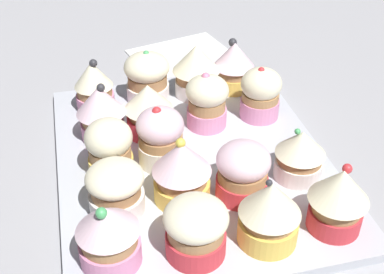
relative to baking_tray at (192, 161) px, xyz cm
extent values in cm
cube|color=#9E9EA3|center=(0.00, 0.00, -2.10)|extent=(180.00, 180.00, 3.00)
cube|color=silver|center=(0.00, 0.00, 0.00)|extent=(39.19, 32.12, 1.20)
cylinder|color=#D1333D|center=(-14.78, -11.40, 1.77)|extent=(5.50, 5.50, 2.34)
cylinder|color=#AD7F51|center=(-14.78, -11.40, 3.66)|extent=(5.00, 5.00, 1.44)
cone|color=#F4EDC6|center=(-14.78, -11.40, 6.20)|extent=(6.12, 6.12, 3.63)
sphere|color=red|center=(-14.38, -11.92, 7.86)|extent=(1.00, 1.00, 1.00)
cylinder|color=white|center=(-6.32, -11.04, 1.70)|extent=(5.52, 5.52, 2.20)
cylinder|color=#AD7F51|center=(-6.32, -11.04, 3.35)|extent=(5.13, 5.13, 1.10)
cone|color=#F4EDC6|center=(-6.32, -11.04, 5.36)|extent=(5.75, 5.75, 2.92)
sphere|color=#4CB266|center=(-5.95, -10.51, 6.72)|extent=(0.69, 0.69, 0.69)
cylinder|color=pink|center=(6.76, -11.02, 1.88)|extent=(5.25, 5.25, 2.57)
cylinder|color=#AD7F51|center=(6.76, -11.02, 3.73)|extent=(4.95, 4.95, 1.12)
ellipsoid|color=#F4EDC6|center=(6.76, -11.02, 5.56)|extent=(5.42, 5.42, 4.25)
sphere|color=red|center=(6.79, -10.85, 7.55)|extent=(0.88, 0.88, 0.88)
cylinder|color=#EFC651|center=(14.84, -9.84, 1.72)|extent=(5.54, 5.54, 2.23)
cylinder|color=#AD7F51|center=(14.84, -9.84, 3.49)|extent=(5.22, 5.22, 1.32)
cone|color=silver|center=(14.84, -9.84, 6.00)|extent=(5.98, 5.98, 3.70)
sphere|color=#333338|center=(15.36, -9.67, 7.67)|extent=(1.20, 1.20, 1.20)
cylinder|color=#EFC651|center=(-14.85, -4.12, 1.90)|extent=(6.01, 6.01, 2.60)
cylinder|color=#AD7F51|center=(-14.85, -4.12, 3.73)|extent=(5.31, 5.31, 1.05)
cone|color=#F4EDC6|center=(-14.85, -4.12, 6.09)|extent=(6.15, 6.15, 3.68)
sphere|color=#333338|center=(-14.53, -3.87, 7.83)|extent=(0.67, 0.67, 0.67)
cylinder|color=#D1333D|center=(-7.87, -3.72, 1.76)|extent=(5.78, 5.78, 2.32)
cylinder|color=#AD7F51|center=(-7.87, -3.72, 3.56)|extent=(5.40, 5.40, 1.28)
ellipsoid|color=silver|center=(-7.87, -3.72, 5.39)|extent=(5.89, 5.89, 3.96)
cylinder|color=pink|center=(6.37, -3.55, 1.84)|extent=(5.22, 5.22, 2.47)
cylinder|color=#AD7F51|center=(6.37, -3.55, 3.85)|extent=(4.81, 4.81, 1.55)
ellipsoid|color=#F4EDC6|center=(6.37, -3.55, 5.81)|extent=(5.57, 5.57, 3.95)
sphere|color=pink|center=(6.76, -3.43, 7.62)|extent=(1.13, 1.13, 1.13)
cylinder|color=white|center=(14.34, -4.10, 1.76)|extent=(6.02, 6.02, 2.32)
cylinder|color=#AD7F51|center=(14.34, -4.10, 3.68)|extent=(5.70, 5.70, 1.52)
cone|color=#F4EDC6|center=(14.34, -4.10, 6.40)|extent=(6.72, 6.72, 3.93)
cylinder|color=#D1333D|center=(-14.78, 3.24, 1.82)|extent=(5.91, 5.91, 2.44)
cylinder|color=#AD7F51|center=(-14.78, 3.24, 3.63)|extent=(5.45, 5.45, 1.18)
ellipsoid|color=#F4EDC6|center=(-14.78, 3.24, 5.24)|extent=(6.27, 6.27, 3.39)
cylinder|color=#EFC651|center=(-6.81, 2.79, 1.77)|extent=(6.17, 6.17, 2.35)
cylinder|color=#AD7F51|center=(-6.81, 2.79, 3.69)|extent=(5.48, 5.48, 1.49)
cone|color=silver|center=(-6.81, 2.79, 6.27)|extent=(6.42, 6.42, 3.67)
sphere|color=#EAD64C|center=(-6.62, 2.83, 7.95)|extent=(1.07, 1.07, 1.07)
cylinder|color=white|center=(-0.28, 3.79, 1.99)|extent=(5.44, 5.44, 2.78)
cylinder|color=#AD7F51|center=(-0.28, 3.79, 4.00)|extent=(5.19, 5.19, 1.24)
ellipsoid|color=silver|center=(-0.28, 3.79, 5.89)|extent=(5.57, 5.57, 4.24)
sphere|color=red|center=(-0.44, 4.09, 7.85)|extent=(1.10, 1.10, 1.10)
cylinder|color=#D1333D|center=(6.33, 4.10, 1.83)|extent=(5.71, 5.71, 2.47)
cylinder|color=#AD7F51|center=(6.33, 4.10, 3.68)|extent=(5.03, 5.03, 1.23)
cone|color=#F4EDC6|center=(6.33, 4.10, 6.00)|extent=(6.22, 6.22, 3.39)
cylinder|color=white|center=(14.80, 2.83, 1.73)|extent=(6.02, 6.02, 2.27)
cylinder|color=#AD7F51|center=(14.80, 2.83, 3.65)|extent=(5.50, 5.50, 1.55)
ellipsoid|color=#F4EDC6|center=(14.80, 2.83, 5.62)|extent=(6.34, 6.34, 3.99)
sphere|color=#4CB266|center=(15.18, 2.75, 7.49)|extent=(0.85, 0.85, 0.85)
cylinder|color=pink|center=(-13.86, 11.37, 1.82)|extent=(5.94, 5.94, 2.43)
cylinder|color=#AD7F51|center=(-13.86, 11.37, 3.83)|extent=(5.37, 5.37, 1.58)
cone|color=silver|center=(-13.86, 11.37, 6.03)|extent=(6.07, 6.07, 2.83)
sphere|color=#4CB266|center=(-14.27, 11.75, 7.28)|extent=(1.08, 1.08, 1.08)
cylinder|color=white|center=(-7.07, 9.92, 1.77)|extent=(5.94, 5.94, 2.35)
cylinder|color=#AD7F51|center=(-7.07, 9.92, 3.53)|extent=(5.27, 5.27, 1.16)
ellipsoid|color=#F4EDC6|center=(-7.07, 9.92, 5.05)|extent=(6.14, 6.14, 3.15)
cylinder|color=#EFC651|center=(-0.71, 9.80, 1.74)|extent=(5.20, 5.20, 2.29)
cylinder|color=#AD7F51|center=(-0.71, 9.80, 3.63)|extent=(4.83, 4.83, 1.48)
ellipsoid|color=#F4EDC6|center=(-0.71, 9.80, 5.66)|extent=(5.44, 5.44, 4.31)
cylinder|color=pink|center=(6.74, 10.01, 1.75)|extent=(5.48, 5.48, 2.30)
cylinder|color=#AD7F51|center=(6.74, 10.01, 3.62)|extent=(4.98, 4.98, 1.45)
cone|color=silver|center=(6.74, 10.01, 6.20)|extent=(6.13, 6.13, 3.71)
sphere|color=#333338|center=(6.69, 9.70, 7.90)|extent=(1.05, 1.05, 1.05)
cylinder|color=pink|center=(13.95, 10.30, 1.70)|extent=(5.22, 5.22, 2.20)
cylinder|color=#AD7F51|center=(13.95, 10.30, 3.48)|extent=(4.78, 4.78, 1.35)
cone|color=#F4EDC6|center=(13.95, 10.30, 5.94)|extent=(5.24, 5.24, 3.57)
sphere|color=#333338|center=(13.91, 10.01, 7.57)|extent=(1.08, 1.08, 1.08)
cube|color=white|center=(29.11, -5.23, -0.30)|extent=(15.13, 18.31, 0.60)
camera|label=1|loc=(-48.43, 11.82, 39.49)|focal=48.46mm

